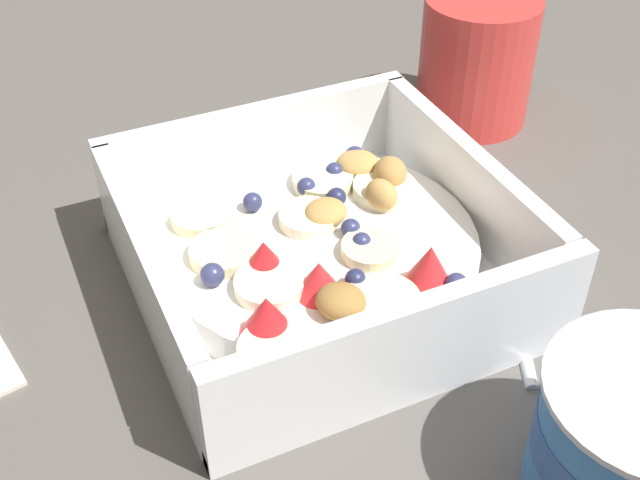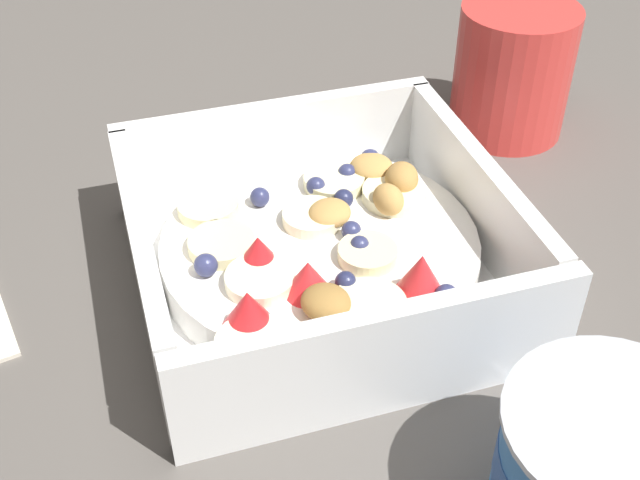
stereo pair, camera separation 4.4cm
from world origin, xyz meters
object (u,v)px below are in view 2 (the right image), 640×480
Objects in this scene: fruit_bowl at (320,254)px; yogurt_cup at (602,475)px; spoon at (511,243)px; coffee_mug at (514,69)px.

fruit_bowl is 0.19m from yogurt_cup.
yogurt_cup is (0.06, 0.17, 0.03)m from spoon.
coffee_mug is (-0.18, -0.12, 0.02)m from fruit_bowl.
fruit_bowl is 1.93× the size of coffee_mug.
spoon is 0.18m from yogurt_cup.
coffee_mug is at bearing -116.04° from spoon.
spoon is 1.60× the size of coffee_mug.
spoon is (-0.12, 0.00, -0.02)m from fruit_bowl.
spoon is at bearing 177.98° from fruit_bowl.
yogurt_cup is 0.32m from coffee_mug.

